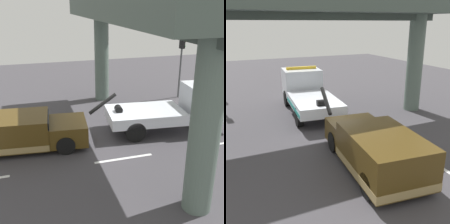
# 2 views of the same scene
# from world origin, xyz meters

# --- Properties ---
(ground_plane) EXTENTS (60.00, 40.00, 0.10)m
(ground_plane) POSITION_xyz_m (0.00, 0.00, -0.05)
(ground_plane) COLOR #423F44
(lane_stripe_mid) EXTENTS (2.60, 0.16, 0.01)m
(lane_stripe_mid) POSITION_xyz_m (0.00, -2.29, 0.00)
(lane_stripe_mid) COLOR silver
(lane_stripe_mid) RESTS_ON ground
(tow_truck_white) EXTENTS (7.34, 2.97, 2.46)m
(tow_truck_white) POSITION_xyz_m (3.87, -0.08, 1.20)
(tow_truck_white) COLOR silver
(tow_truck_white) RESTS_ON ground
(towed_van_green) EXTENTS (5.38, 2.67, 1.58)m
(towed_van_green) POSITION_xyz_m (-4.08, 0.01, 0.78)
(towed_van_green) COLOR #4C3814
(towed_van_green) RESTS_ON ground
(overpass_structure) EXTENTS (3.60, 13.99, 6.53)m
(overpass_structure) POSITION_xyz_m (1.25, 0.00, 5.50)
(overpass_structure) COLOR #596B60
(overpass_structure) RESTS_ON ground
(traffic_light_near) EXTENTS (0.39, 0.32, 4.30)m
(traffic_light_near) POSITION_xyz_m (6.52, 4.84, 3.13)
(traffic_light_near) COLOR #515456
(traffic_light_near) RESTS_ON ground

